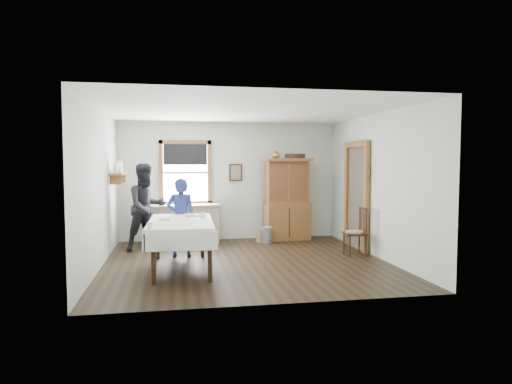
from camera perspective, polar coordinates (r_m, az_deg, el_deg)
The scene contains 20 objects.
room at distance 8.13m, azimuth -1.28°, elevation 0.63°, with size 5.01×5.01×2.70m.
window at distance 10.49m, azimuth -8.81°, elevation 2.85°, with size 1.18×0.07×1.48m.
doorway at distance 9.63m, azimuth 12.49°, elevation -0.08°, with size 0.09×1.14×2.22m.
wall_shelf at distance 9.62m, azimuth -16.85°, elevation 2.29°, with size 0.24×1.00×0.44m.
framed_picture at distance 10.57m, azimuth -2.55°, elevation 2.45°, with size 0.30×0.04×0.40m, color #381F13.
rug_beater at distance 9.11m, azimuth 13.85°, elevation 3.19°, with size 0.27×0.27×0.01m, color black.
work_counter at distance 10.27m, azimuth -8.81°, elevation -3.91°, with size 1.50×0.57×0.86m, color tan.
china_hutch at distance 10.53m, azimuth 3.89°, elevation -0.91°, with size 1.10×0.52×1.87m, color #95552E.
dining_table at distance 7.75m, azimuth -9.36°, elevation -6.57°, with size 1.08×2.06×0.82m, color white.
spindle_chair at distance 8.99m, azimuth 12.24°, elevation -4.82°, with size 0.43×0.43×0.93m, color #381F13.
pail at distance 10.15m, azimuth 1.30°, elevation -5.50°, with size 0.30×0.30×0.32m, color #969A9E.
wicker_basket at distance 10.30m, azimuth 1.07°, elevation -5.72°, with size 0.33×0.23×0.19m, color #A08148.
woman_blue at distance 8.72m, azimuth -9.36°, elevation -3.55°, with size 0.50×0.33×1.38m, color navy.
figure_dark at distance 9.55m, azimuth -13.52°, elevation -2.20°, with size 0.80×0.62×1.64m, color black.
table_cup_a at distance 7.96m, azimuth -6.70°, elevation -2.93°, with size 0.12×0.12×0.09m, color white.
table_cup_b at distance 6.85m, azimuth -13.12°, elevation -4.13°, with size 0.09×0.09×0.09m, color white.
table_bowl at distance 8.23m, azimuth -8.20°, elevation -2.86°, with size 0.23×0.23×0.06m, color white.
counter_book at distance 10.33m, azimuth -11.18°, elevation -1.45°, with size 0.17×0.24×0.02m, color #77664F.
counter_bowl at distance 10.29m, azimuth -9.89°, elevation -1.33°, with size 0.21×0.21×0.06m, color white.
shelf_bowl at distance 9.63m, azimuth -16.85°, elevation 2.44°, with size 0.22×0.22×0.05m, color white.
Camera 1 is at (-1.26, -8.02, 1.80)m, focal length 32.00 mm.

